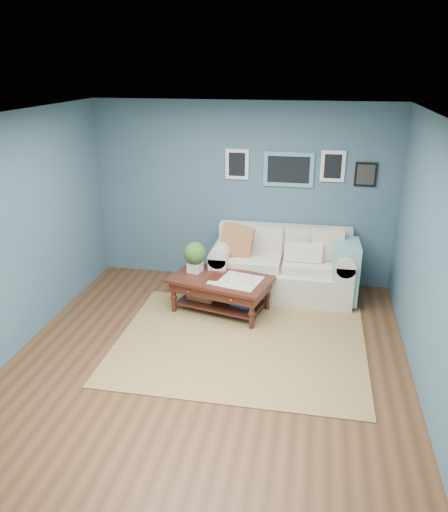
# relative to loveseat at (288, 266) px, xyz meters

# --- Properties ---
(room_shell) EXTENTS (5.00, 5.02, 2.70)m
(room_shell) POSITION_rel_loveseat_xyz_m (-0.74, -1.97, 0.93)
(room_shell) COLOR brown
(room_shell) RESTS_ON ground
(area_rug) EXTENTS (2.98, 2.39, 0.01)m
(area_rug) POSITION_rel_loveseat_xyz_m (-0.46, -1.53, -0.42)
(area_rug) COLOR brown
(area_rug) RESTS_ON ground
(loveseat) EXTENTS (2.06, 0.93, 1.06)m
(loveseat) POSITION_rel_loveseat_xyz_m (0.00, 0.00, 0.00)
(loveseat) COLOR beige
(loveseat) RESTS_ON ground
(coffee_table) EXTENTS (1.45, 1.06, 0.92)m
(coffee_table) POSITION_rel_loveseat_xyz_m (-0.92, -0.70, -0.02)
(coffee_table) COLOR #33170C
(coffee_table) RESTS_ON ground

